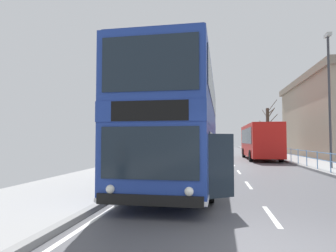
{
  "coord_description": "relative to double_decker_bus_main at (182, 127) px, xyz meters",
  "views": [
    {
      "loc": [
        -1.28,
        -4.64,
        1.77
      ],
      "look_at": [
        -3.09,
        6.6,
        2.32
      ],
      "focal_mm": 31.45,
      "sensor_mm": 36.0,
      "label": 1
    }
  ],
  "objects": [
    {
      "name": "street_lamp_far_side",
      "position": [
        8.13,
        6.92,
        2.48
      ],
      "size": [
        0.28,
        0.6,
        8.09
      ],
      "color": "#38383D",
      "rests_on": "ground"
    },
    {
      "name": "background_bus_far_lane",
      "position": [
        5.43,
        16.4,
        -0.58
      ],
      "size": [
        2.66,
        9.93,
        3.19
      ],
      "color": "red",
      "rests_on": "ground"
    },
    {
      "name": "double_decker_bus_main",
      "position": [
        0.0,
        0.0,
        0.0
      ],
      "size": [
        3.25,
        11.23,
        4.42
      ],
      "color": "navy",
      "rests_on": "ground"
    },
    {
      "name": "pedestrian_railing_far_kerb",
      "position": [
        7.08,
        8.98,
        -1.5
      ],
      "size": [
        0.05,
        29.48,
        1.0
      ],
      "color": "#598CC6",
      "rests_on": "ground"
    },
    {
      "name": "bare_tree_far_00",
      "position": [
        8.07,
        27.57,
        0.89
      ],
      "size": [
        2.06,
        3.07,
        6.76
      ],
      "color": "#423328",
      "rests_on": "ground"
    }
  ]
}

